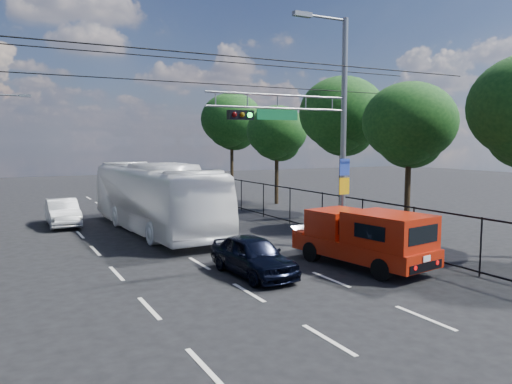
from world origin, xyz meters
TOP-DOWN VIEW (x-y plane):
  - ground at (0.00, 0.00)m, footprint 120.00×120.00m
  - lane_markings at (-0.00, 14.00)m, footprint 6.12×38.00m
  - signal_mast at (5.28, 7.99)m, footprint 6.43×0.39m
  - utility_wires at (0.00, 8.83)m, footprint 22.00×5.04m
  - fence_right at (7.60, 12.17)m, footprint 0.06×34.03m
  - tree_right_b at (11.22, 9.02)m, footprint 4.50×4.50m
  - tree_right_c at (11.82, 15.02)m, footprint 5.10×5.10m
  - tree_right_d at (11.42, 22.02)m, footprint 4.32×4.32m
  - tree_right_e at (11.62, 30.02)m, footprint 5.28×5.28m
  - red_pickup at (5.01, 4.79)m, footprint 2.82×5.74m
  - navy_hatchback at (1.02, 5.67)m, footprint 1.76×4.00m
  - white_bus at (0.50, 15.28)m, footprint 3.48×12.37m
  - white_van at (-3.41, 19.17)m, footprint 1.52×4.28m

SIDE VIEW (x-z plane):
  - ground at x=0.00m, z-range 0.00..0.00m
  - lane_markings at x=0.00m, z-range 0.00..0.01m
  - navy_hatchback at x=1.02m, z-range 0.00..1.34m
  - white_van at x=-3.41m, z-range 0.00..1.41m
  - fence_right at x=7.60m, z-range 0.03..2.03m
  - red_pickup at x=5.01m, z-range 0.07..2.12m
  - white_bus at x=0.50m, z-range 0.00..3.41m
  - tree_right_d at x=11.42m, z-range 1.34..8.36m
  - tree_right_b at x=11.22m, z-range 1.40..8.71m
  - signal_mast at x=5.28m, z-range 0.49..9.99m
  - tree_right_c at x=11.82m, z-range 1.59..9.88m
  - tree_right_e at x=11.62m, z-range 1.65..10.23m
  - utility_wires at x=0.00m, z-range 6.86..7.60m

